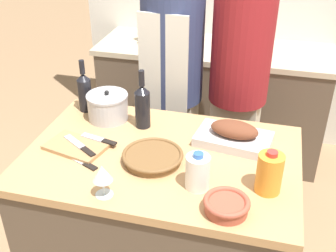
{
  "coord_description": "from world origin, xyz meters",
  "views": [
    {
      "loc": [
        0.43,
        -1.51,
        1.99
      ],
      "look_at": [
        0.0,
        0.12,
        0.99
      ],
      "focal_mm": 45.0,
      "sensor_mm": 36.0,
      "label": 1
    }
  ],
  "objects_px": {
    "knife_chef": "(81,146)",
    "stand_mixer": "(186,29)",
    "mixing_bowl": "(226,205)",
    "condiment_bottle_short": "(142,30)",
    "cutting_board": "(76,146)",
    "wine_bottle_green": "(85,91)",
    "stock_pot": "(108,107)",
    "person_cook_aproned": "(172,80)",
    "milk_jug": "(198,172)",
    "condiment_bottle_tall": "(146,34)",
    "roasting_pan": "(234,135)",
    "wicker_basket": "(153,157)",
    "person_cook_guest": "(239,79)",
    "juice_jug": "(269,173)",
    "wine_bottle_dark": "(142,105)",
    "knife_paring": "(100,140)",
    "wine_glass_left": "(102,174)",
    "knife_bread": "(82,162)"
  },
  "relations": [
    {
      "from": "stock_pot",
      "to": "milk_jug",
      "type": "xyz_separation_m",
      "value": [
        0.55,
        -0.43,
        0.01
      ]
    },
    {
      "from": "cutting_board",
      "to": "person_cook_aproned",
      "type": "xyz_separation_m",
      "value": [
        0.25,
        0.82,
        0.0
      ]
    },
    {
      "from": "roasting_pan",
      "to": "knife_paring",
      "type": "relative_size",
      "value": 1.95
    },
    {
      "from": "wine_bottle_dark",
      "to": "stand_mixer",
      "type": "distance_m",
      "value": 1.29
    },
    {
      "from": "milk_jug",
      "to": "stand_mixer",
      "type": "xyz_separation_m",
      "value": [
        -0.42,
        1.69,
        0.03
      ]
    },
    {
      "from": "wicker_basket",
      "to": "knife_chef",
      "type": "bearing_deg",
      "value": 179.47
    },
    {
      "from": "cutting_board",
      "to": "person_cook_guest",
      "type": "bearing_deg",
      "value": 52.01
    },
    {
      "from": "cutting_board",
      "to": "condiment_bottle_tall",
      "type": "distance_m",
      "value": 1.46
    },
    {
      "from": "mixing_bowl",
      "to": "wine_bottle_dark",
      "type": "xyz_separation_m",
      "value": [
        -0.49,
        0.52,
        0.09
      ]
    },
    {
      "from": "condiment_bottle_tall",
      "to": "wicker_basket",
      "type": "bearing_deg",
      "value": -71.88
    },
    {
      "from": "knife_chef",
      "to": "roasting_pan",
      "type": "bearing_deg",
      "value": 19.29
    },
    {
      "from": "stock_pot",
      "to": "knife_chef",
      "type": "bearing_deg",
      "value": -92.65
    },
    {
      "from": "condiment_bottle_short",
      "to": "person_cook_guest",
      "type": "xyz_separation_m",
      "value": [
        0.82,
        -0.71,
        -0.01
      ]
    },
    {
      "from": "knife_chef",
      "to": "person_cook_guest",
      "type": "relative_size",
      "value": 0.12
    },
    {
      "from": "knife_chef",
      "to": "stand_mixer",
      "type": "bearing_deg",
      "value": 84.7
    },
    {
      "from": "roasting_pan",
      "to": "stock_pot",
      "type": "height_order",
      "value": "stock_pot"
    },
    {
      "from": "knife_chef",
      "to": "condiment_bottle_short",
      "type": "height_order",
      "value": "condiment_bottle_short"
    },
    {
      "from": "wicker_basket",
      "to": "juice_jug",
      "type": "bearing_deg",
      "value": -8.52
    },
    {
      "from": "roasting_pan",
      "to": "condiment_bottle_short",
      "type": "distance_m",
      "value": 1.58
    },
    {
      "from": "person_cook_guest",
      "to": "wicker_basket",
      "type": "bearing_deg",
      "value": -101.13
    },
    {
      "from": "stand_mixer",
      "to": "condiment_bottle_short",
      "type": "xyz_separation_m",
      "value": [
        -0.34,
        -0.02,
        -0.03
      ]
    },
    {
      "from": "person_cook_guest",
      "to": "roasting_pan",
      "type": "bearing_deg",
      "value": -78.6
    },
    {
      "from": "mixing_bowl",
      "to": "condiment_bottle_tall",
      "type": "relative_size",
      "value": 0.87
    },
    {
      "from": "person_cook_guest",
      "to": "milk_jug",
      "type": "bearing_deg",
      "value": -86.19
    },
    {
      "from": "juice_jug",
      "to": "stand_mixer",
      "type": "distance_m",
      "value": 1.79
    },
    {
      "from": "cutting_board",
      "to": "stand_mixer",
      "type": "xyz_separation_m",
      "value": [
        0.17,
        1.56,
        0.09
      ]
    },
    {
      "from": "wine_bottle_green",
      "to": "stock_pot",
      "type": "bearing_deg",
      "value": -21.15
    },
    {
      "from": "knife_paring",
      "to": "stand_mixer",
      "type": "xyz_separation_m",
      "value": [
        0.08,
        1.49,
        0.08
      ]
    },
    {
      "from": "juice_jug",
      "to": "person_cook_guest",
      "type": "height_order",
      "value": "person_cook_guest"
    },
    {
      "from": "knife_chef",
      "to": "wicker_basket",
      "type": "bearing_deg",
      "value": -0.53
    },
    {
      "from": "mixing_bowl",
      "to": "stock_pot",
      "type": "bearing_deg",
      "value": 141.22
    },
    {
      "from": "stock_pot",
      "to": "knife_chef",
      "type": "relative_size",
      "value": 1.03
    },
    {
      "from": "cutting_board",
      "to": "wine_glass_left",
      "type": "height_order",
      "value": "wine_glass_left"
    },
    {
      "from": "knife_chef",
      "to": "person_cook_aproned",
      "type": "height_order",
      "value": "person_cook_aproned"
    },
    {
      "from": "condiment_bottle_tall",
      "to": "cutting_board",
      "type": "bearing_deg",
      "value": -85.79
    },
    {
      "from": "wine_bottle_dark",
      "to": "cutting_board",
      "type": "bearing_deg",
      "value": -131.49
    },
    {
      "from": "knife_bread",
      "to": "cutting_board",
      "type": "bearing_deg",
      "value": 127.66
    },
    {
      "from": "cutting_board",
      "to": "wine_bottle_green",
      "type": "distance_m",
      "value": 0.39
    },
    {
      "from": "person_cook_aproned",
      "to": "roasting_pan",
      "type": "bearing_deg",
      "value": -49.64
    },
    {
      "from": "juice_jug",
      "to": "knife_chef",
      "type": "relative_size",
      "value": 0.91
    },
    {
      "from": "stock_pot",
      "to": "mixing_bowl",
      "type": "relative_size",
      "value": 1.2
    },
    {
      "from": "cutting_board",
      "to": "person_cook_guest",
      "type": "xyz_separation_m",
      "value": [
        0.65,
        0.83,
        0.05
      ]
    },
    {
      "from": "milk_jug",
      "to": "wine_bottle_green",
      "type": "relative_size",
      "value": 0.58
    },
    {
      "from": "wicker_basket",
      "to": "stock_pot",
      "type": "distance_m",
      "value": 0.46
    },
    {
      "from": "mixing_bowl",
      "to": "knife_chef",
      "type": "relative_size",
      "value": 0.86
    },
    {
      "from": "cutting_board",
      "to": "mixing_bowl",
      "type": "height_order",
      "value": "mixing_bowl"
    },
    {
      "from": "stock_pot",
      "to": "condiment_bottle_tall",
      "type": "relative_size",
      "value": 1.04
    },
    {
      "from": "roasting_pan",
      "to": "condiment_bottle_short",
      "type": "height_order",
      "value": "condiment_bottle_short"
    },
    {
      "from": "mixing_bowl",
      "to": "condiment_bottle_short",
      "type": "xyz_separation_m",
      "value": [
        -0.9,
        1.79,
        0.04
      ]
    },
    {
      "from": "mixing_bowl",
      "to": "condiment_bottle_tall",
      "type": "xyz_separation_m",
      "value": [
        -0.84,
        1.71,
        0.04
      ]
    }
  ]
}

